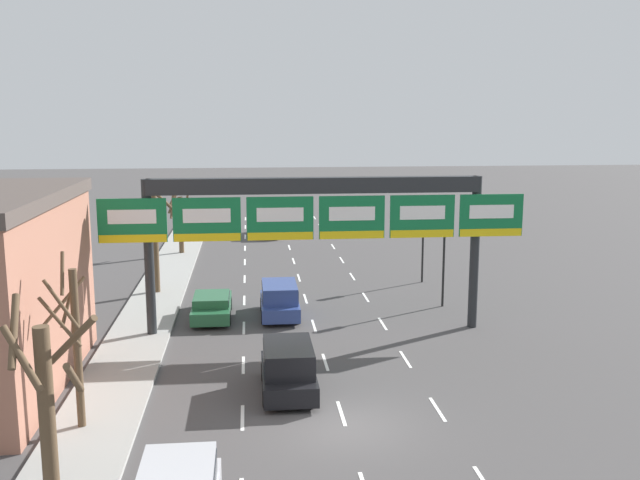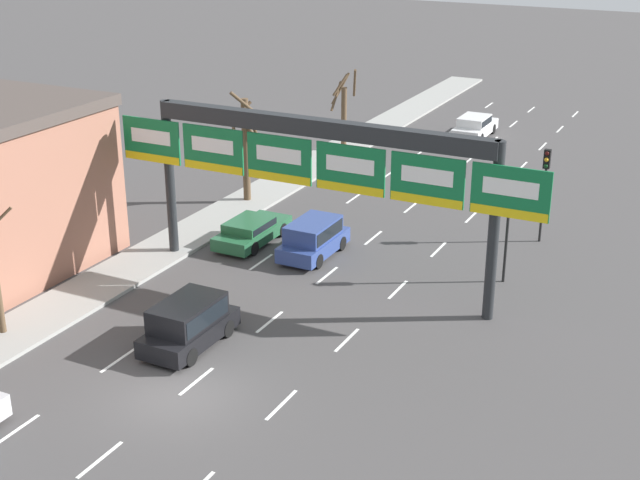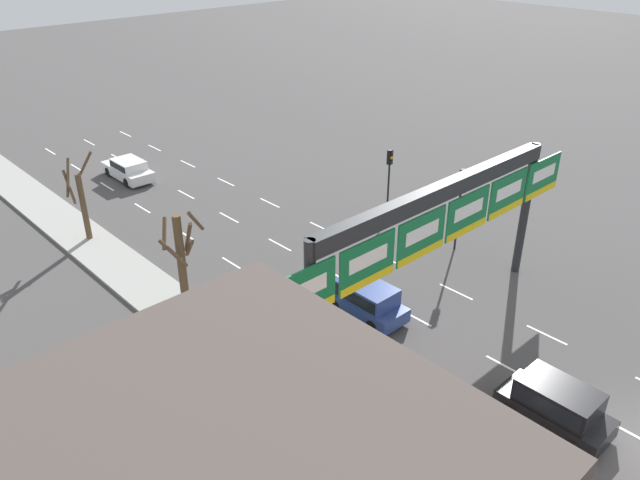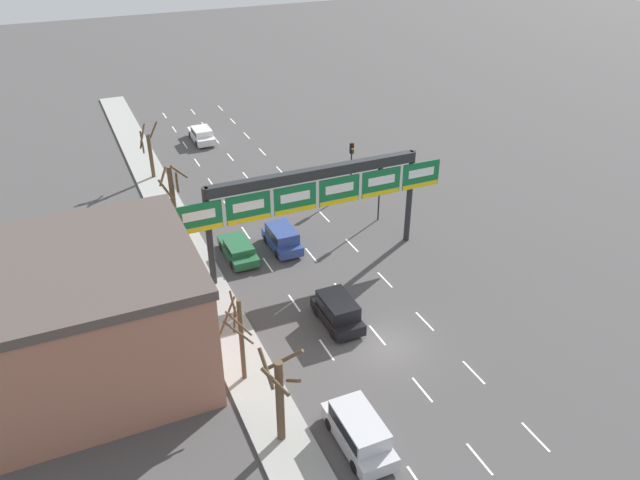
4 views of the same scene
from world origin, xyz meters
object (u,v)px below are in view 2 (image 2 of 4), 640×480
Objects in this scene: traffic_light_mid_block at (545,176)px; tree_bare_second at (344,110)px; suv_blue at (313,237)px; car_green at (251,230)px; suv_black at (188,321)px; traffic_light_near_gantry at (509,205)px; sign_gantry at (317,154)px; tree_bare_third at (246,143)px; car_white at (475,126)px.

tree_bare_second reaches higher than traffic_light_mid_block.
traffic_light_mid_block is (8.76, 6.43, 2.29)m from suv_blue.
car_green is 0.86× the size of tree_bare_second.
suv_black is at bearing -90.71° from suv_blue.
tree_bare_second is (-14.80, 15.35, -0.77)m from traffic_light_near_gantry.
sign_gantry is 3.62× the size of tree_bare_second.
tree_bare_second is at bearing 112.27° from sign_gantry.
sign_gantry is at bearing -67.73° from tree_bare_second.
tree_bare_third is (-8.10, 7.73, -2.39)m from sign_gantry.
car_white is 1.05× the size of car_green.
traffic_light_mid_block reaches higher than car_green.
car_white is 24.14m from traffic_light_near_gantry.
car_white is 0.90× the size of tree_bare_second.
suv_black is at bearing -118.83° from traffic_light_mid_block.
tree_bare_third reaches higher than tree_bare_second.
traffic_light_mid_block is at bearing 51.55° from sign_gantry.
traffic_light_mid_block is at bearing -63.22° from car_white.
car_green is 0.74× the size of tree_bare_third.
sign_gantry is 3.91× the size of traffic_light_near_gantry.
tree_bare_third reaches higher than car_green.
tree_bare_second reaches higher than suv_blue.
tree_bare_second is at bearing 133.96° from traffic_light_near_gantry.
traffic_light_near_gantry reaches higher than traffic_light_mid_block.
traffic_light_near_gantry is 15.61m from tree_bare_third.
traffic_light_mid_block is at bearing -33.60° from tree_bare_second.
suv_blue is at bearing -143.73° from traffic_light_mid_block.
sign_gantry reaches higher than car_white.
tree_bare_third is at bearing 123.02° from car_green.
traffic_light_near_gantry is at bearing 4.78° from car_green.
suv_black is 0.84× the size of traffic_light_near_gantry.
suv_blue is 0.82× the size of traffic_light_near_gantry.
tree_bare_second reaches higher than car_white.
tree_bare_third reaches higher than car_white.
sign_gantry is at bearing -128.45° from traffic_light_mid_block.
tree_bare_third is (-0.29, -11.34, 0.61)m from tree_bare_second.
traffic_light_near_gantry is at bearing 7.13° from suv_blue.
tree_bare_second is (-6.27, 16.41, 1.75)m from suv_blue.
sign_gantry is at bearing -29.45° from car_green.
suv_blue is 11.10m from traffic_light_mid_block.
sign_gantry is 4.24× the size of car_green.
sign_gantry is 3.13× the size of tree_bare_third.
traffic_light_near_gantry is (8.41, -22.47, 2.67)m from car_white.
tree_bare_second reaches higher than traffic_light_near_gantry.
traffic_light_near_gantry is at bearing 51.22° from suv_black.
tree_bare_third is at bearing -174.94° from traffic_light_mid_block.
suv_black is at bearing -103.27° from sign_gantry.
sign_gantry is 4.21× the size of traffic_light_mid_block.
sign_gantry is at bearing -43.68° from tree_bare_third.
traffic_light_near_gantry is at bearing -92.44° from traffic_light_mid_block.
tree_bare_second is at bearing 88.54° from tree_bare_third.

